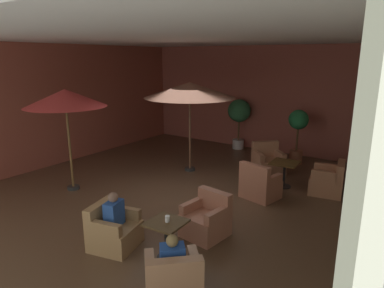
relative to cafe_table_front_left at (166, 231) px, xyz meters
name	(u,v)px	position (x,y,z in m)	size (l,w,h in m)	color
ground_plane	(181,192)	(-1.60, 2.57, -0.52)	(9.58, 10.36, 0.02)	brown
wall_back_brick	(264,99)	(-1.60, 7.72, 1.39)	(9.58, 0.08, 3.80)	#9A4D42
wall_left_accent	(62,105)	(-6.35, 2.57, 1.39)	(0.08, 10.36, 3.80)	brown
ceiling_slab	(179,38)	(-1.60, 2.57, 3.31)	(9.58, 10.36, 0.06)	silver
cafe_table_front_left	(166,231)	(0.00, 0.00, 0.00)	(0.64, 0.64, 0.69)	black
armchair_front_left_north	(206,220)	(0.14, 1.07, -0.19)	(0.84, 0.85, 0.85)	#B06C55
armchair_front_left_east	(113,231)	(-1.05, -0.25, -0.21)	(0.92, 0.94, 0.82)	#A5794F
armchair_front_left_south	(173,281)	(0.74, -0.78, -0.21)	(1.07, 1.07, 0.80)	#A67354
cafe_table_front_right	(285,168)	(0.48, 4.42, 0.01)	(0.72, 0.72, 0.69)	black
armchair_front_right_north	(328,181)	(1.56, 4.59, -0.18)	(0.89, 0.89, 0.86)	#B0704F
armchair_front_right_east	(268,162)	(-0.30, 5.19, -0.17)	(1.11, 1.11, 0.93)	#A66C4E
armchair_front_right_south	(260,185)	(0.25, 3.34, -0.18)	(0.95, 0.87, 0.92)	#AD684F
patio_umbrella_tall_red	(190,90)	(-2.38, 4.12, 1.94)	(2.69, 2.69, 2.68)	#2D2D2D
patio_umbrella_center_beige	(65,99)	(-4.04, 1.11, 1.88)	(2.01, 2.01, 2.62)	#2D2D2D
potted_tree_left_corner	(239,114)	(-2.36, 7.29, 0.82)	(0.84, 0.84, 1.87)	silver
potted_tree_mid_left	(372,127)	(2.21, 6.28, 1.02)	(0.75, 0.75, 2.08)	#A4684A
potted_tree_mid_right	(298,129)	(0.07, 6.66, 0.65)	(0.63, 0.63, 1.77)	#AA6346
patron_blue_shirt	(114,211)	(-1.01, -0.24, 0.19)	(0.30, 0.41, 0.64)	#284EA0
patron_by_window	(172,257)	(0.71, -0.75, 0.15)	(0.42, 0.41, 0.60)	#2349A3
iced_drink_cup	(167,219)	(0.02, 0.01, 0.23)	(0.08, 0.08, 0.11)	white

